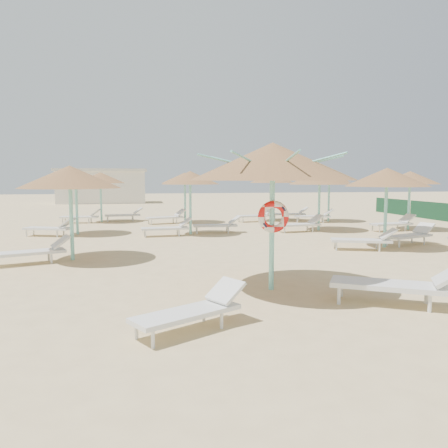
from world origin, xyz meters
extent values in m
plane|color=#D6BA83|center=(0.00, 0.00, 0.00)|extent=(120.00, 120.00, 0.00)
cylinder|color=#7DDACD|center=(0.26, 0.38, 1.29)|extent=(0.11, 0.11, 2.59)
cone|color=olive|center=(0.26, 0.38, 2.70)|extent=(3.45, 3.45, 0.78)
cylinder|color=#7DDACD|center=(0.26, 0.38, 2.44)|extent=(0.20, 0.20, 0.12)
cylinder|color=#7DDACD|center=(1.06, 0.38, 2.66)|extent=(1.56, 0.04, 0.39)
cylinder|color=#7DDACD|center=(0.82, 0.94, 2.66)|extent=(1.13, 1.13, 0.39)
cylinder|color=#7DDACD|center=(0.26, 1.18, 2.66)|extent=(0.04, 1.56, 0.39)
cylinder|color=#7DDACD|center=(-0.30, 0.94, 2.66)|extent=(1.13, 1.13, 0.39)
cylinder|color=#7DDACD|center=(-0.53, 0.38, 2.66)|extent=(1.56, 0.04, 0.39)
cylinder|color=#7DDACD|center=(-0.30, -0.18, 2.66)|extent=(1.13, 1.13, 0.39)
cylinder|color=#7DDACD|center=(0.26, -0.41, 2.66)|extent=(0.04, 1.56, 0.39)
cylinder|color=#7DDACD|center=(0.82, -0.18, 2.66)|extent=(1.13, 1.13, 0.39)
torus|color=red|center=(0.26, 0.28, 1.56)|extent=(0.67, 0.15, 0.67)
cylinder|color=silver|center=(-2.31, -2.43, 0.13)|extent=(0.06, 0.06, 0.26)
cylinder|color=silver|center=(-2.53, -2.03, 0.13)|extent=(0.06, 0.06, 0.26)
cylinder|color=silver|center=(-1.22, -1.81, 0.13)|extent=(0.06, 0.06, 0.26)
cylinder|color=silver|center=(-1.45, -1.41, 0.13)|extent=(0.06, 0.06, 0.26)
cube|color=silver|center=(-1.78, -1.86, 0.30)|extent=(1.81, 1.36, 0.07)
cube|color=silver|center=(-1.09, -1.48, 0.52)|extent=(0.66, 0.70, 0.34)
cylinder|color=silver|center=(1.19, -0.92, 0.16)|extent=(0.07, 0.07, 0.32)
cylinder|color=silver|center=(1.48, -0.42, 0.16)|extent=(0.07, 0.07, 0.32)
cylinder|color=silver|center=(2.53, -1.70, 0.16)|extent=(0.07, 0.07, 0.32)
cylinder|color=silver|center=(2.82, -1.20, 0.16)|extent=(0.07, 0.07, 0.32)
cube|color=silver|center=(2.13, -1.13, 0.37)|extent=(2.25, 1.71, 0.09)
cylinder|color=#7DDACD|center=(-4.40, 4.69, 1.15)|extent=(0.11, 0.11, 2.30)
cone|color=olive|center=(-4.40, 4.69, 2.40)|extent=(2.85, 2.85, 0.64)
cylinder|color=#7DDACD|center=(-4.40, 4.69, 2.15)|extent=(0.20, 0.20, 0.12)
cylinder|color=silver|center=(-4.90, 4.24, 0.14)|extent=(0.06, 0.06, 0.28)
cylinder|color=silver|center=(-5.06, 4.71, 0.14)|extent=(0.06, 0.06, 0.28)
cube|color=silver|center=(-5.50, 4.29, 0.32)|extent=(2.00, 1.22, 0.08)
cube|color=silver|center=(-4.70, 4.58, 0.56)|extent=(0.66, 0.73, 0.36)
cylinder|color=#7DDACD|center=(-5.07, 10.73, 1.15)|extent=(0.11, 0.11, 2.30)
cone|color=olive|center=(-5.07, 10.73, 2.39)|extent=(2.56, 2.56, 0.58)
cylinder|color=#7DDACD|center=(-5.07, 10.73, 2.15)|extent=(0.20, 0.20, 0.12)
cylinder|color=silver|center=(-7.01, 10.36, 0.14)|extent=(0.06, 0.06, 0.28)
cylinder|color=silver|center=(-6.84, 10.83, 0.14)|extent=(0.06, 0.06, 0.28)
cylinder|color=silver|center=(-5.74, 9.90, 0.14)|extent=(0.06, 0.06, 0.28)
cylinder|color=silver|center=(-5.57, 10.37, 0.14)|extent=(0.06, 0.06, 0.28)
cube|color=silver|center=(-6.17, 10.33, 0.32)|extent=(2.00, 1.23, 0.08)
cube|color=silver|center=(-5.37, 10.04, 0.56)|extent=(0.66, 0.73, 0.36)
cylinder|color=#7DDACD|center=(-4.53, 15.98, 1.15)|extent=(0.11, 0.11, 2.30)
cone|color=olive|center=(-4.53, 15.98, 2.39)|extent=(2.60, 2.60, 0.59)
cylinder|color=#7DDACD|center=(-4.53, 15.98, 2.15)|extent=(0.20, 0.20, 0.12)
cylinder|color=silver|center=(-6.45, 15.42, 0.14)|extent=(0.06, 0.06, 0.28)
cylinder|color=silver|center=(-6.40, 15.92, 0.14)|extent=(0.06, 0.06, 0.28)
cylinder|color=silver|center=(-5.11, 15.27, 0.14)|extent=(0.06, 0.06, 0.28)
cylinder|color=silver|center=(-5.06, 15.77, 0.14)|extent=(0.06, 0.06, 0.28)
cube|color=silver|center=(-5.63, 15.58, 0.32)|extent=(1.96, 0.83, 0.08)
cube|color=silver|center=(-4.79, 15.49, 0.56)|extent=(0.55, 0.65, 0.36)
cylinder|color=silver|center=(-4.20, 15.94, 0.14)|extent=(0.06, 0.06, 0.28)
cylinder|color=silver|center=(-4.25, 16.44, 0.14)|extent=(0.06, 0.06, 0.28)
cylinder|color=silver|center=(-2.86, 16.09, 0.14)|extent=(0.06, 0.06, 0.28)
cylinder|color=silver|center=(-2.91, 16.59, 0.14)|extent=(0.06, 0.06, 0.28)
cube|color=silver|center=(-3.43, 16.28, 0.32)|extent=(1.96, 0.83, 0.08)
cube|color=silver|center=(-2.59, 16.37, 0.56)|extent=(0.55, 0.65, 0.36)
cylinder|color=#7DDACD|center=(-0.38, 9.85, 1.15)|extent=(0.11, 0.11, 2.30)
cone|color=olive|center=(-0.38, 9.85, 2.38)|extent=(2.45, 2.45, 0.55)
cylinder|color=#7DDACD|center=(-0.38, 9.85, 2.15)|extent=(0.20, 0.20, 0.12)
cylinder|color=silver|center=(-2.27, 9.15, 0.14)|extent=(0.06, 0.06, 0.28)
cylinder|color=silver|center=(-2.30, 9.65, 0.14)|extent=(0.06, 0.06, 0.28)
cylinder|color=silver|center=(-0.92, 9.24, 0.14)|extent=(0.06, 0.06, 0.28)
cylinder|color=silver|center=(-0.95, 9.73, 0.14)|extent=(0.06, 0.06, 0.28)
cube|color=silver|center=(-1.48, 9.45, 0.32)|extent=(1.94, 0.74, 0.08)
cube|color=silver|center=(-0.64, 9.50, 0.56)|extent=(0.52, 0.63, 0.36)
cylinder|color=silver|center=(-0.10, 9.95, 0.14)|extent=(0.06, 0.06, 0.28)
cylinder|color=silver|center=(-0.07, 10.45, 0.14)|extent=(0.06, 0.06, 0.28)
cylinder|color=silver|center=(1.25, 9.87, 0.14)|extent=(0.06, 0.06, 0.28)
cylinder|color=silver|center=(1.28, 10.37, 0.14)|extent=(0.06, 0.06, 0.28)
cube|color=silver|center=(0.72, 10.15, 0.32)|extent=(1.94, 0.74, 0.08)
cube|color=silver|center=(1.56, 10.10, 0.56)|extent=(0.52, 0.63, 0.36)
cylinder|color=#7DDACD|center=(-0.11, 14.80, 1.15)|extent=(0.11, 0.11, 2.30)
cone|color=olive|center=(-0.11, 14.80, 2.38)|extent=(2.43, 2.43, 0.55)
cylinder|color=#7DDACD|center=(-0.11, 14.80, 2.15)|extent=(0.20, 0.20, 0.12)
cylinder|color=silver|center=(-1.91, 13.94, 0.14)|extent=(0.06, 0.06, 0.28)
cylinder|color=silver|center=(-2.05, 14.42, 0.14)|extent=(0.06, 0.06, 0.28)
cylinder|color=silver|center=(-0.61, 14.31, 0.14)|extent=(0.06, 0.06, 0.28)
cylinder|color=silver|center=(-0.75, 14.79, 0.14)|extent=(0.06, 0.06, 0.28)
cube|color=silver|center=(-1.21, 14.40, 0.32)|extent=(2.00, 1.12, 0.08)
cube|color=silver|center=(-0.39, 14.63, 0.56)|extent=(0.63, 0.71, 0.36)
cylinder|color=#7DDACD|center=(5.76, 5.14, 1.15)|extent=(0.11, 0.11, 2.30)
cone|color=olive|center=(5.76, 5.14, 2.39)|extent=(2.80, 2.80, 0.63)
cylinder|color=#7DDACD|center=(5.76, 5.14, 2.15)|extent=(0.20, 0.20, 0.12)
cylinder|color=silver|center=(3.82, 4.77, 0.14)|extent=(0.06, 0.06, 0.28)
cylinder|color=silver|center=(3.99, 5.24, 0.14)|extent=(0.06, 0.06, 0.28)
cylinder|color=silver|center=(5.09, 4.32, 0.14)|extent=(0.06, 0.06, 0.28)
cylinder|color=silver|center=(5.26, 4.79, 0.14)|extent=(0.06, 0.06, 0.28)
cube|color=silver|center=(4.66, 4.74, 0.32)|extent=(2.00, 1.22, 0.08)
cube|color=silver|center=(5.46, 4.45, 0.56)|extent=(0.66, 0.73, 0.36)
cylinder|color=silver|center=(6.19, 4.93, 0.14)|extent=(0.06, 0.06, 0.28)
cylinder|color=silver|center=(6.02, 5.41, 0.14)|extent=(0.06, 0.06, 0.28)
cylinder|color=silver|center=(7.46, 5.39, 0.14)|extent=(0.06, 0.06, 0.28)
cylinder|color=silver|center=(7.29, 5.86, 0.14)|extent=(0.06, 0.06, 0.28)
cube|color=silver|center=(6.86, 5.44, 0.32)|extent=(2.00, 1.22, 0.08)
cube|color=silver|center=(7.66, 5.72, 0.56)|extent=(0.66, 0.73, 0.36)
cylinder|color=#7DDACD|center=(5.50, 10.17, 1.15)|extent=(0.11, 0.11, 2.30)
cone|color=olive|center=(5.50, 10.17, 2.39)|extent=(2.77, 2.77, 0.62)
cylinder|color=#7DDACD|center=(5.50, 10.17, 2.15)|extent=(0.20, 0.20, 0.12)
cylinder|color=silver|center=(3.63, 9.43, 0.14)|extent=(0.06, 0.06, 0.28)
cylinder|color=silver|center=(3.57, 9.93, 0.14)|extent=(0.06, 0.06, 0.28)
cylinder|color=silver|center=(4.97, 9.59, 0.14)|extent=(0.06, 0.06, 0.28)
cylinder|color=silver|center=(4.92, 10.09, 0.14)|extent=(0.06, 0.06, 0.28)
cube|color=silver|center=(4.40, 9.77, 0.32)|extent=(1.96, 0.84, 0.08)
cube|color=silver|center=(5.24, 9.87, 0.56)|extent=(0.55, 0.65, 0.36)
cylinder|color=#7DDACD|center=(4.73, 14.94, 1.15)|extent=(0.11, 0.11, 2.30)
cone|color=olive|center=(4.73, 14.94, 2.38)|extent=(2.43, 2.43, 0.55)
cylinder|color=#7DDACD|center=(4.73, 14.94, 2.15)|extent=(0.20, 0.20, 0.12)
cylinder|color=silver|center=(2.90, 14.12, 0.14)|extent=(0.06, 0.06, 0.28)
cylinder|color=silver|center=(2.79, 14.61, 0.14)|extent=(0.06, 0.06, 0.28)
cylinder|color=silver|center=(4.22, 14.41, 0.14)|extent=(0.06, 0.06, 0.28)
cylinder|color=silver|center=(4.11, 14.90, 0.14)|extent=(0.06, 0.06, 0.28)
cube|color=silver|center=(3.63, 14.54, 0.32)|extent=(1.99, 1.00, 0.08)
cube|color=silver|center=(4.46, 14.71, 0.56)|extent=(0.60, 0.69, 0.36)
cylinder|color=silver|center=(4.99, 15.16, 0.14)|extent=(0.06, 0.06, 0.28)
cylinder|color=silver|center=(5.10, 15.65, 0.14)|extent=(0.06, 0.06, 0.28)
cylinder|color=silver|center=(6.31, 14.88, 0.14)|extent=(0.06, 0.06, 0.28)
cylinder|color=silver|center=(6.42, 15.37, 0.14)|extent=(0.06, 0.06, 0.28)
cube|color=silver|center=(5.83, 15.24, 0.32)|extent=(1.99, 1.00, 0.08)
cube|color=silver|center=(6.66, 15.06, 0.56)|extent=(0.60, 0.69, 0.36)
cylinder|color=#7DDACD|center=(9.67, 9.68, 1.15)|extent=(0.11, 0.11, 2.30)
cone|color=olive|center=(9.67, 9.68, 2.39)|extent=(2.60, 2.60, 0.59)
cylinder|color=#7DDACD|center=(9.67, 9.68, 2.15)|extent=(0.20, 0.20, 0.12)
cylinder|color=silver|center=(7.81, 8.93, 0.14)|extent=(0.06, 0.06, 0.28)
cylinder|color=silver|center=(7.75, 9.43, 0.14)|extent=(0.06, 0.06, 0.28)
cylinder|color=silver|center=(9.15, 9.09, 0.14)|extent=(0.06, 0.06, 0.28)
cylinder|color=silver|center=(9.09, 9.59, 0.14)|extent=(0.06, 0.06, 0.28)
cube|color=silver|center=(8.57, 9.28, 0.32)|extent=(1.96, 0.84, 0.08)
cube|color=silver|center=(9.41, 9.38, 0.56)|extent=(0.55, 0.65, 0.36)
cylinder|color=#7DDACD|center=(7.70, 14.01, 1.15)|extent=(0.11, 0.11, 2.30)
cone|color=olive|center=(7.70, 14.01, 2.38)|extent=(2.39, 2.39, 0.54)
cylinder|color=#7DDACD|center=(7.70, 14.01, 2.15)|extent=(0.20, 0.20, 0.12)
cylinder|color=silver|center=(5.76, 13.61, 0.14)|extent=(0.06, 0.06, 0.28)
cylinder|color=silver|center=(5.91, 14.08, 0.14)|extent=(0.06, 0.06, 0.28)
cylinder|color=silver|center=(7.05, 13.20, 0.14)|extent=(0.06, 0.06, 0.28)
cylinder|color=silver|center=(7.20, 13.68, 0.14)|extent=(0.06, 0.06, 0.28)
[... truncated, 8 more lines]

